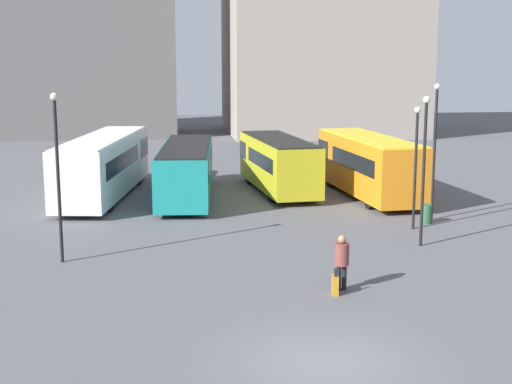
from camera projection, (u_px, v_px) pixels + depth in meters
ground_plane at (325, 361)px, 17.27m from camera, size 160.00×160.00×0.00m
bus_0 at (105, 164)px, 37.96m from camera, size 4.36×12.49×3.23m
bus_1 at (186, 169)px, 37.55m from camera, size 3.43×10.98×2.83m
bus_2 at (278, 163)px, 39.41m from camera, size 3.31×9.33×2.98m
bus_3 at (368, 164)px, 38.01m from camera, size 3.35×10.29×3.22m
traveler at (342, 258)px, 22.46m from camera, size 0.51×0.51×1.79m
suitcase at (335, 285)px, 22.15m from camera, size 0.23×0.43×0.89m
lamp_post_0 at (58, 165)px, 25.13m from camera, size 0.28×0.28×6.09m
lamp_post_1 at (416, 157)px, 30.28m from camera, size 0.28×0.28×5.28m
lamp_post_2 at (424, 159)px, 27.41m from camera, size 0.28×0.28×5.86m
lamp_post_3 at (435, 141)px, 32.00m from camera, size 0.28×0.28×6.18m
trash_bin at (426, 214)px, 31.84m from camera, size 0.52×0.52×0.85m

